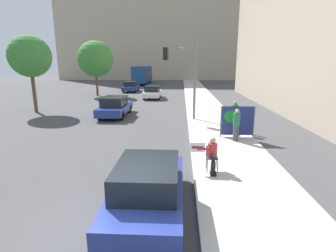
{
  "coord_description": "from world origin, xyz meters",
  "views": [
    {
      "loc": [
        1.54,
        -5.45,
        3.93
      ],
      "look_at": [
        0.94,
        6.41,
        1.08
      ],
      "focal_mm": 28.0,
      "sensor_mm": 36.0,
      "label": 1
    }
  ],
  "objects_px": {
    "jogger_on_sidewalk": "(236,125)",
    "car_on_road_distant": "(131,87)",
    "car_on_road_nearest": "(115,106)",
    "car_on_road_midblock": "(152,92)",
    "parked_car_curbside": "(148,188)",
    "city_bus_on_road": "(142,74)",
    "protest_banner": "(237,121)",
    "street_tree_near_curb": "(30,56)",
    "pedestrian_behind": "(235,115)",
    "seated_protester": "(212,153)",
    "traffic_light_pole": "(183,69)",
    "street_tree_midblock": "(95,59)"
  },
  "relations": [
    {
      "from": "jogger_on_sidewalk",
      "to": "car_on_road_distant",
      "type": "relative_size",
      "value": 0.37
    },
    {
      "from": "jogger_on_sidewalk",
      "to": "car_on_road_nearest",
      "type": "height_order",
      "value": "jogger_on_sidewalk"
    },
    {
      "from": "jogger_on_sidewalk",
      "to": "car_on_road_midblock",
      "type": "xyz_separation_m",
      "value": [
        -6.0,
        17.11,
        -0.26
      ]
    },
    {
      "from": "parked_car_curbside",
      "to": "city_bus_on_road",
      "type": "height_order",
      "value": "city_bus_on_road"
    },
    {
      "from": "protest_banner",
      "to": "car_on_road_midblock",
      "type": "distance_m",
      "value": 17.52
    },
    {
      "from": "car_on_road_nearest",
      "to": "street_tree_near_curb",
      "type": "distance_m",
      "value": 7.97
    },
    {
      "from": "pedestrian_behind",
      "to": "car_on_road_distant",
      "type": "distance_m",
      "value": 24.33
    },
    {
      "from": "pedestrian_behind",
      "to": "car_on_road_distant",
      "type": "xyz_separation_m",
      "value": [
        -10.22,
        22.08,
        -0.3
      ]
    },
    {
      "from": "car_on_road_nearest",
      "to": "city_bus_on_road",
      "type": "distance_m",
      "value": 31.31
    },
    {
      "from": "seated_protester",
      "to": "traffic_light_pole",
      "type": "relative_size",
      "value": 0.24
    },
    {
      "from": "traffic_light_pole",
      "to": "car_on_road_nearest",
      "type": "height_order",
      "value": "traffic_light_pole"
    },
    {
      "from": "car_on_road_midblock",
      "to": "parked_car_curbside",
      "type": "bearing_deg",
      "value": -84.08
    },
    {
      "from": "car_on_road_distant",
      "to": "street_tree_midblock",
      "type": "relative_size",
      "value": 0.67
    },
    {
      "from": "street_tree_near_curb",
      "to": "street_tree_midblock",
      "type": "xyz_separation_m",
      "value": [
        1.52,
        11.45,
        -0.01
      ]
    },
    {
      "from": "jogger_on_sidewalk",
      "to": "protest_banner",
      "type": "bearing_deg",
      "value": -110.15
    },
    {
      "from": "protest_banner",
      "to": "street_tree_midblock",
      "type": "height_order",
      "value": "street_tree_midblock"
    },
    {
      "from": "protest_banner",
      "to": "street_tree_near_curb",
      "type": "height_order",
      "value": "street_tree_near_curb"
    },
    {
      "from": "seated_protester",
      "to": "car_on_road_midblock",
      "type": "bearing_deg",
      "value": 113.02
    },
    {
      "from": "traffic_light_pole",
      "to": "car_on_road_nearest",
      "type": "relative_size",
      "value": 1.09
    },
    {
      "from": "parked_car_curbside",
      "to": "car_on_road_distant",
      "type": "relative_size",
      "value": 0.97
    },
    {
      "from": "car_on_road_distant",
      "to": "car_on_road_midblock",
      "type": "bearing_deg",
      "value": -61.8
    },
    {
      "from": "car_on_road_distant",
      "to": "street_tree_near_curb",
      "type": "height_order",
      "value": "street_tree_near_curb"
    },
    {
      "from": "jogger_on_sidewalk",
      "to": "car_on_road_midblock",
      "type": "relative_size",
      "value": 0.39
    },
    {
      "from": "protest_banner",
      "to": "car_on_road_nearest",
      "type": "height_order",
      "value": "protest_banner"
    },
    {
      "from": "protest_banner",
      "to": "street_tree_midblock",
      "type": "bearing_deg",
      "value": 125.37
    },
    {
      "from": "city_bus_on_road",
      "to": "street_tree_midblock",
      "type": "height_order",
      "value": "street_tree_midblock"
    },
    {
      "from": "protest_banner",
      "to": "car_on_road_midblock",
      "type": "height_order",
      "value": "protest_banner"
    },
    {
      "from": "car_on_road_nearest",
      "to": "car_on_road_midblock",
      "type": "height_order",
      "value": "car_on_road_nearest"
    },
    {
      "from": "protest_banner",
      "to": "street_tree_near_curb",
      "type": "distance_m",
      "value": 16.92
    },
    {
      "from": "seated_protester",
      "to": "parked_car_curbside",
      "type": "bearing_deg",
      "value": -116.59
    },
    {
      "from": "street_tree_near_curb",
      "to": "car_on_road_midblock",
      "type": "bearing_deg",
      "value": 46.23
    },
    {
      "from": "car_on_road_nearest",
      "to": "street_tree_near_curb",
      "type": "height_order",
      "value": "street_tree_near_curb"
    },
    {
      "from": "traffic_light_pole",
      "to": "car_on_road_midblock",
      "type": "xyz_separation_m",
      "value": [
        -3.39,
        11.76,
        -2.85
      ]
    },
    {
      "from": "jogger_on_sidewalk",
      "to": "car_on_road_distant",
      "type": "xyz_separation_m",
      "value": [
        -9.86,
        24.3,
        -0.26
      ]
    },
    {
      "from": "jogger_on_sidewalk",
      "to": "car_on_road_nearest",
      "type": "xyz_separation_m",
      "value": [
        -7.74,
        6.74,
        -0.24
      ]
    },
    {
      "from": "street_tree_midblock",
      "to": "seated_protester",
      "type": "bearing_deg",
      "value": -63.7
    },
    {
      "from": "seated_protester",
      "to": "jogger_on_sidewalk",
      "type": "distance_m",
      "value": 4.16
    },
    {
      "from": "car_on_road_midblock",
      "to": "street_tree_midblock",
      "type": "height_order",
      "value": "street_tree_midblock"
    },
    {
      "from": "pedestrian_behind",
      "to": "traffic_light_pole",
      "type": "height_order",
      "value": "traffic_light_pole"
    },
    {
      "from": "jogger_on_sidewalk",
      "to": "street_tree_near_curb",
      "type": "xyz_separation_m",
      "value": [
        -14.67,
        8.06,
        3.46
      ]
    },
    {
      "from": "car_on_road_midblock",
      "to": "car_on_road_distant",
      "type": "bearing_deg",
      "value": 118.2
    },
    {
      "from": "protest_banner",
      "to": "traffic_light_pole",
      "type": "relative_size",
      "value": 0.34
    },
    {
      "from": "protest_banner",
      "to": "city_bus_on_road",
      "type": "height_order",
      "value": "city_bus_on_road"
    },
    {
      "from": "seated_protester",
      "to": "protest_banner",
      "type": "distance_m",
      "value": 4.9
    },
    {
      "from": "seated_protester",
      "to": "jogger_on_sidewalk",
      "type": "xyz_separation_m",
      "value": [
        1.62,
        3.83,
        0.15
      ]
    },
    {
      "from": "street_tree_near_curb",
      "to": "street_tree_midblock",
      "type": "relative_size",
      "value": 0.93
    },
    {
      "from": "seated_protester",
      "to": "car_on_road_midblock",
      "type": "xyz_separation_m",
      "value": [
        -4.38,
        20.94,
        -0.1
      ]
    },
    {
      "from": "street_tree_midblock",
      "to": "pedestrian_behind",
      "type": "bearing_deg",
      "value": -51.99
    },
    {
      "from": "protest_banner",
      "to": "car_on_road_midblock",
      "type": "bearing_deg",
      "value": 110.69
    },
    {
      "from": "car_on_road_midblock",
      "to": "street_tree_midblock",
      "type": "bearing_deg",
      "value": 161.44
    }
  ]
}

